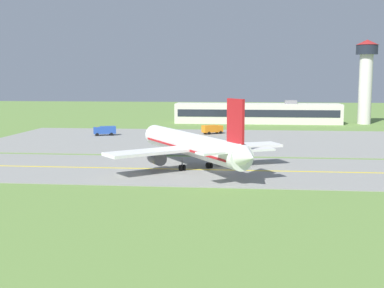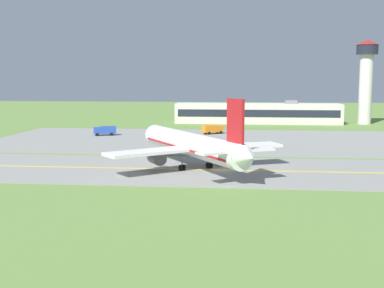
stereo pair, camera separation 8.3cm
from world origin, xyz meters
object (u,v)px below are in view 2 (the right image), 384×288
object	(u,v)px
airplane_lead	(192,145)
control_tower	(366,74)
service_truck_fuel	(212,129)
service_truck_baggage	(105,130)

from	to	relation	value
airplane_lead	control_tower	bearing A→B (deg)	61.54
service_truck_fuel	control_tower	distance (m)	64.27
service_truck_baggage	control_tower	distance (m)	91.85
airplane_lead	service_truck_baggage	bearing A→B (deg)	121.31
airplane_lead	service_truck_fuel	distance (m)	54.75
service_truck_baggage	service_truck_fuel	xyz separation A→B (m)	(29.03, 6.91, 0.00)
airplane_lead	control_tower	xyz separation A→B (m)	(49.89, 92.04, 13.02)
service_truck_baggage	control_tower	size ratio (longest dim) A/B	0.22
airplane_lead	service_truck_fuel	world-z (taller)	airplane_lead
service_truck_baggage	service_truck_fuel	size ratio (longest dim) A/B	1.04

